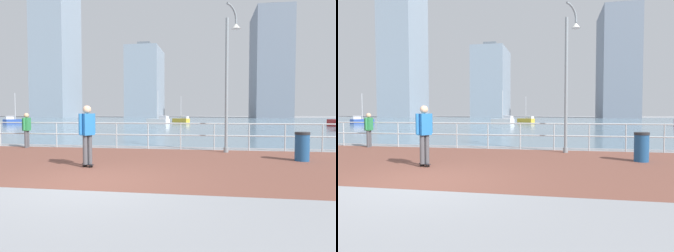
% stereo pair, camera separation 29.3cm
% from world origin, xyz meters
% --- Properties ---
extents(ground, '(220.00, 220.00, 0.00)m').
position_xyz_m(ground, '(0.00, 40.00, 0.00)').
color(ground, gray).
extents(brick_paving, '(28.00, 6.66, 0.01)m').
position_xyz_m(brick_paving, '(0.00, 2.73, 0.00)').
color(brick_paving, brown).
rests_on(brick_paving, ground).
extents(harbor_water, '(180.00, 88.00, 0.00)m').
position_xyz_m(harbor_water, '(0.00, 51.06, 0.00)').
color(harbor_water, slate).
rests_on(harbor_water, ground).
extents(waterfront_railing, '(25.25, 0.06, 1.13)m').
position_xyz_m(waterfront_railing, '(0.00, 6.06, 0.78)').
color(waterfront_railing, '#B2BCC1').
rests_on(waterfront_railing, ground).
extents(lamppost, '(0.64, 0.68, 5.78)m').
position_xyz_m(lamppost, '(3.35, 5.57, 3.20)').
color(lamppost, gray).
rests_on(lamppost, ground).
extents(skateboarder, '(0.40, 0.53, 1.75)m').
position_xyz_m(skateboarder, '(-0.81, 1.74, 1.05)').
color(skateboarder, black).
rests_on(skateboarder, ground).
extents(bystander, '(0.29, 0.56, 1.54)m').
position_xyz_m(bystander, '(-5.42, 5.71, 0.90)').
color(bystander, '#4C4C51').
rests_on(bystander, ground).
extents(trash_bin, '(0.46, 0.46, 0.93)m').
position_xyz_m(trash_bin, '(5.55, 3.74, 0.47)').
color(trash_bin, navy).
rests_on(trash_bin, ground).
extents(sailboat_gray, '(3.50, 2.36, 4.74)m').
position_xyz_m(sailboat_gray, '(-4.63, 34.24, 0.45)').
color(sailboat_gray, white).
rests_on(sailboat_gray, ground).
extents(sailboat_yellow, '(2.07, 3.25, 4.38)m').
position_xyz_m(sailboat_yellow, '(-24.73, 30.97, 0.42)').
color(sailboat_yellow, '#284799').
rests_on(sailboat_yellow, ground).
extents(sailboat_navy, '(3.05, 2.54, 4.30)m').
position_xyz_m(sailboat_navy, '(-2.06, 41.24, 0.41)').
color(sailboat_navy, gold).
rests_on(sailboat_navy, ground).
extents(tower_concrete, '(12.46, 15.15, 48.15)m').
position_xyz_m(tower_concrete, '(-53.05, 92.59, 23.24)').
color(tower_concrete, '#8493A3').
rests_on(tower_concrete, ground).
extents(tower_slate, '(11.57, 16.97, 27.14)m').
position_xyz_m(tower_slate, '(-21.12, 98.48, 12.74)').
color(tower_slate, '#8493A3').
rests_on(tower_slate, ground).
extents(tower_beige, '(11.06, 17.95, 36.43)m').
position_xyz_m(tower_beige, '(22.15, 93.35, 17.38)').
color(tower_beige, slate).
rests_on(tower_beige, ground).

